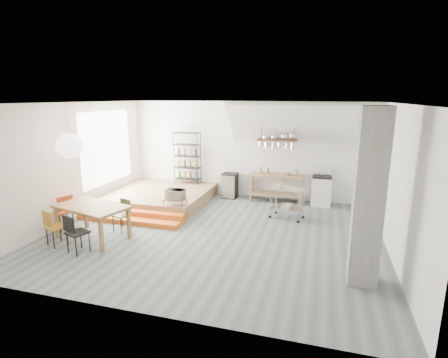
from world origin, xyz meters
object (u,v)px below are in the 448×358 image
(rolling_cart, at_px, (287,199))
(mini_fridge, at_px, (230,185))
(stove, at_px, (321,190))
(dining_table, at_px, (91,209))

(rolling_cart, xyz_separation_m, mini_fridge, (-2.09, 1.58, -0.15))
(mini_fridge, bearing_deg, stove, -0.84)
(dining_table, relative_size, mini_fridge, 2.30)
(stove, distance_m, rolling_cart, 1.78)
(stove, relative_size, dining_table, 0.61)
(rolling_cart, height_order, mini_fridge, rolling_cart)
(rolling_cart, relative_size, mini_fridge, 1.17)
(dining_table, bearing_deg, mini_fridge, 77.03)
(dining_table, distance_m, mini_fridge, 4.86)
(stove, height_order, mini_fridge, stove)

